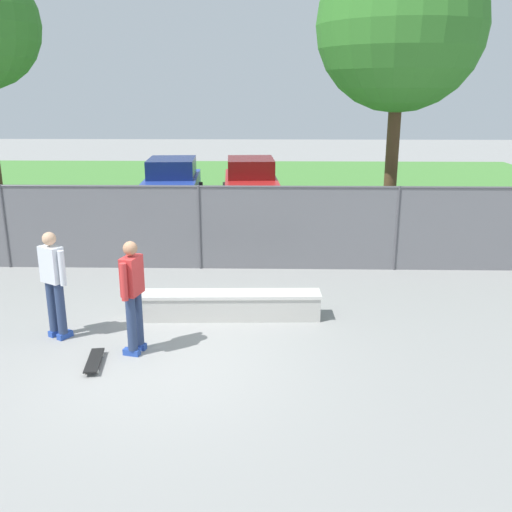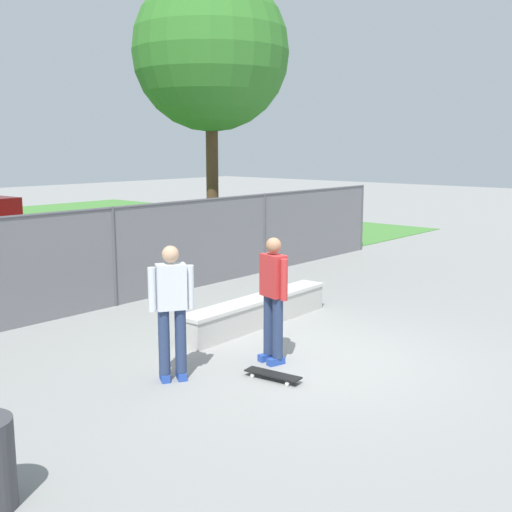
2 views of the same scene
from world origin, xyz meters
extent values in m
plane|color=gray|center=(0.00, 0.00, 0.00)|extent=(80.00, 80.00, 0.00)
cube|color=#478438|center=(0.00, 15.02, 0.01)|extent=(29.90, 20.00, 0.02)
cube|color=#B7B5AD|center=(0.79, 1.75, 0.22)|extent=(3.43, 0.56, 0.43)
cube|color=silver|center=(0.79, 1.75, 0.46)|extent=(3.47, 0.60, 0.06)
cube|color=#2647A5|center=(-0.56, 0.23, 0.05)|extent=(0.28, 0.17, 0.10)
cube|color=#2647A5|center=(-0.50, 0.44, 0.05)|extent=(0.28, 0.17, 0.10)
cylinder|color=navy|center=(-0.53, 0.22, 0.54)|extent=(0.15, 0.15, 0.88)
cylinder|color=navy|center=(-0.48, 0.43, 0.54)|extent=(0.15, 0.15, 0.88)
cube|color=red|center=(-0.50, 0.33, 1.28)|extent=(0.31, 0.42, 0.60)
cylinder|color=red|center=(-0.56, 0.08, 1.26)|extent=(0.10, 0.10, 0.58)
cylinder|color=red|center=(-0.44, 0.57, 1.26)|extent=(0.10, 0.10, 0.58)
sphere|color=#9E7051|center=(-0.50, 0.33, 1.71)|extent=(0.22, 0.22, 0.22)
cube|color=black|center=(-1.04, -0.12, 0.08)|extent=(0.31, 0.82, 0.02)
cube|color=#B2B2B7|center=(-1.08, 0.15, 0.06)|extent=(0.15, 0.08, 0.02)
cube|color=#B2B2B7|center=(-1.01, -0.39, 0.06)|extent=(0.15, 0.08, 0.02)
cylinder|color=silver|center=(-1.00, 0.16, 0.03)|extent=(0.04, 0.06, 0.05)
cylinder|color=silver|center=(-1.17, 0.14, 0.03)|extent=(0.04, 0.06, 0.05)
cylinder|color=silver|center=(-0.92, -0.38, 0.03)|extent=(0.04, 0.06, 0.05)
cylinder|color=silver|center=(-1.09, -0.40, 0.03)|extent=(0.04, 0.06, 0.05)
cylinder|color=#4C4C51|center=(-4.48, 4.72, 0.97)|extent=(0.07, 0.07, 1.94)
cylinder|color=#4C4C51|center=(0.00, 4.72, 0.97)|extent=(0.07, 0.07, 1.94)
cylinder|color=#4C4C51|center=(4.48, 4.72, 0.97)|extent=(0.07, 0.07, 1.94)
cylinder|color=#4C4C51|center=(0.00, 4.72, 1.91)|extent=(17.90, 0.05, 0.05)
cube|color=slate|center=(0.00, 4.72, 0.97)|extent=(17.90, 0.01, 1.94)
cylinder|color=#513823|center=(4.68, 6.72, 1.97)|extent=(0.32, 0.32, 3.94)
sphere|color=#337528|center=(4.68, 6.72, 5.45)|extent=(4.03, 4.03, 4.03)
cube|color=#233D9E|center=(-1.86, 12.07, 0.67)|extent=(2.08, 4.31, 0.70)
cube|color=navy|center=(-1.87, 12.22, 1.34)|extent=(1.74, 2.20, 0.64)
cylinder|color=black|center=(-0.87, 10.83, 0.32)|extent=(0.26, 0.65, 0.64)
cylinder|color=black|center=(-2.67, 10.71, 0.32)|extent=(0.26, 0.65, 0.64)
cylinder|color=black|center=(-1.04, 13.43, 0.32)|extent=(0.26, 0.65, 0.64)
cylinder|color=black|center=(-2.84, 13.31, 0.32)|extent=(0.26, 0.65, 0.64)
cube|color=#B21E1E|center=(0.93, 12.19, 0.67)|extent=(2.08, 4.31, 0.70)
cube|color=#621010|center=(0.92, 12.34, 1.34)|extent=(1.74, 2.20, 0.64)
cylinder|color=black|center=(1.92, 10.95, 0.32)|extent=(0.26, 0.65, 0.64)
cylinder|color=black|center=(0.12, 10.83, 0.32)|extent=(0.26, 0.65, 0.64)
cylinder|color=black|center=(1.74, 13.55, 0.32)|extent=(0.26, 0.65, 0.64)
cylinder|color=black|center=(-0.05, 13.43, 0.32)|extent=(0.26, 0.65, 0.64)
cube|color=#2647A5|center=(-2.01, 0.95, 0.05)|extent=(0.23, 0.28, 0.10)
cube|color=#2647A5|center=(-1.83, 0.84, 0.05)|extent=(0.23, 0.28, 0.10)
cylinder|color=navy|center=(-2.03, 0.93, 0.54)|extent=(0.15, 0.15, 0.88)
cylinder|color=navy|center=(-1.84, 0.81, 0.54)|extent=(0.15, 0.15, 0.88)
cube|color=silver|center=(-1.93, 0.87, 1.28)|extent=(0.44, 0.39, 0.60)
cylinder|color=silver|center=(-2.15, 1.00, 1.26)|extent=(0.10, 0.10, 0.58)
cylinder|color=silver|center=(-1.72, 0.74, 1.26)|extent=(0.10, 0.10, 0.58)
sphere|color=tan|center=(-1.93, 0.87, 1.71)|extent=(0.22, 0.22, 0.22)
camera|label=1|loc=(1.58, -7.81, 4.01)|focal=39.79mm
camera|label=2|loc=(-7.27, -5.25, 3.09)|focal=44.52mm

